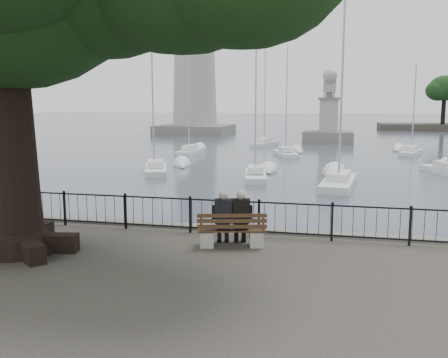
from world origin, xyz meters
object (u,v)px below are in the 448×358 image
(bench, at_px, (232,234))
(lion_monument, at_px, (329,124))
(person_right, at_px, (241,220))
(person_left, at_px, (223,220))
(lighthouse, at_px, (194,42))

(bench, xyz_separation_m, lion_monument, (1.54, 48.58, 0.82))
(bench, xyz_separation_m, person_right, (0.20, 0.15, 0.36))
(person_left, xyz_separation_m, lighthouse, (-18.23, 60.59, 11.80))
(person_right, distance_m, lighthouse, 64.39)
(bench, relative_size, person_right, 1.25)
(bench, relative_size, lighthouse, 0.06)
(person_left, xyz_separation_m, lion_monument, (1.77, 48.53, 0.46))
(lion_monument, bearing_deg, lighthouse, 148.90)
(lion_monument, bearing_deg, person_right, -91.57)
(person_left, height_order, lighthouse, lighthouse)
(person_right, bearing_deg, bench, -142.93)
(bench, height_order, person_right, person_right)
(person_left, bearing_deg, bench, -11.43)
(lighthouse, bearing_deg, lion_monument, -31.10)
(bench, bearing_deg, person_left, 168.57)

